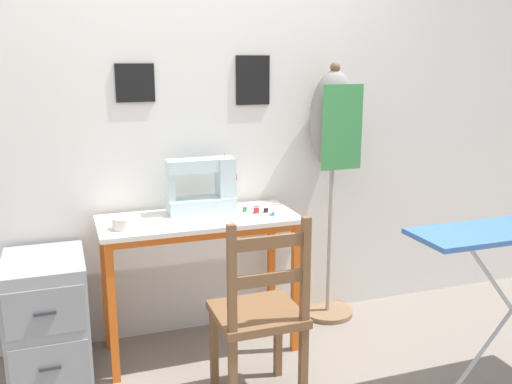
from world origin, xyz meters
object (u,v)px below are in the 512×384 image
thread_spool_far_edge (266,210)px  filing_cabinet (48,318)px  sewing_machine (205,187)px  scissors (273,213)px  thread_spool_mid_table (256,210)px  thread_spool_near_machine (245,209)px  dress_form (333,137)px  fabric_bowl (124,223)px  wooden_chair (259,315)px

thread_spool_far_edge → filing_cabinet: 1.27m
sewing_machine → scissors: (0.34, -0.17, -0.14)m
scissors → thread_spool_mid_table: 0.09m
thread_spool_near_machine → thread_spool_mid_table: thread_spool_mid_table is taller
dress_form → filing_cabinet: bearing=-174.0°
fabric_bowl → sewing_machine: bearing=22.1°
scissors → thread_spool_far_edge: size_ratio=3.82×
sewing_machine → thread_spool_mid_table: 0.31m
thread_spool_far_edge → fabric_bowl: bearing=-175.9°
sewing_machine → filing_cabinet: 1.06m
sewing_machine → fabric_bowl: (-0.47, -0.19, -0.11)m
fabric_bowl → dress_form: (1.28, 0.24, 0.34)m
sewing_machine → dress_form: (0.81, 0.05, 0.23)m
sewing_machine → scissors: bearing=-26.7°
wooden_chair → dress_form: dress_form is taller
dress_form → sewing_machine: bearing=-176.2°
wooden_chair → dress_form: size_ratio=0.59×
thread_spool_near_machine → thread_spool_mid_table: 0.07m
sewing_machine → thread_spool_mid_table: sewing_machine is taller
thread_spool_far_edge → dress_form: (0.50, 0.19, 0.36)m
scissors → dress_form: size_ratio=0.08×
fabric_bowl → thread_spool_far_edge: (0.78, 0.06, -0.02)m
scissors → thread_spool_far_edge: 0.05m
thread_spool_far_edge → filing_cabinet: bearing=179.4°
thread_spool_mid_table → thread_spool_far_edge: (0.05, -0.00, -0.00)m
wooden_chair → dress_form: 1.27m
sewing_machine → thread_spool_far_edge: (0.31, -0.13, -0.12)m
sewing_machine → filing_cabinet: size_ratio=0.61×
thread_spool_mid_table → thread_spool_far_edge: size_ratio=1.25×
thread_spool_near_machine → wooden_chair: size_ratio=0.03×
thread_spool_near_machine → filing_cabinet: size_ratio=0.05×
thread_spool_mid_table → dress_form: (0.55, 0.18, 0.35)m
thread_spool_near_machine → thread_spool_far_edge: size_ratio=0.99×
sewing_machine → thread_spool_far_edge: bearing=-23.2°
thread_spool_mid_table → dress_form: dress_form is taller
fabric_bowl → thread_spool_mid_table: (0.73, 0.06, -0.01)m
sewing_machine → fabric_bowl: size_ratio=3.31×
dress_form → scissors: bearing=-154.3°
fabric_bowl → scissors: fabric_bowl is taller
wooden_chair → filing_cabinet: 1.11m
thread_spool_mid_table → dress_form: size_ratio=0.03×
wooden_chair → dress_form: bearing=45.7°
fabric_bowl → wooden_chair: bearing=-43.3°
sewing_machine → dress_form: size_ratio=0.24×
fabric_bowl → filing_cabinet: size_ratio=0.18×
filing_cabinet → fabric_bowl: bearing=-9.8°
scissors → thread_spool_near_machine: thread_spool_near_machine is taller
thread_spool_mid_table → fabric_bowl: bearing=-175.2°
fabric_bowl → filing_cabinet: fabric_bowl is taller
scissors → thread_spool_mid_table: thread_spool_mid_table is taller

